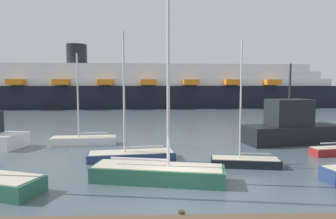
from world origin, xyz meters
name	(u,v)px	position (x,y,z in m)	size (l,w,h in m)	color
ground_plane	(176,192)	(0.00, 0.00, 0.00)	(600.00, 600.00, 0.00)	#4C5B66
sailboat_1	(84,140)	(-7.27, 11.34, 0.43)	(5.52, 1.94, 7.75)	white
sailboat_2	(245,161)	(4.54, 4.25, 0.37)	(4.35, 1.85, 7.89)	black
sailboat_3	(132,154)	(-2.72, 6.18, 0.40)	(6.05, 2.49, 8.64)	navy
sailboat_4	(158,170)	(-0.88, 1.59, 0.59)	(7.20, 3.12, 12.16)	#2D6B51
fishing_boat_0	(291,127)	(10.84, 11.66, 1.39)	(9.25, 4.80, 6.94)	black
cruise_ship	(148,88)	(-3.56, 54.09, 4.47)	(89.42, 17.90, 14.13)	black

